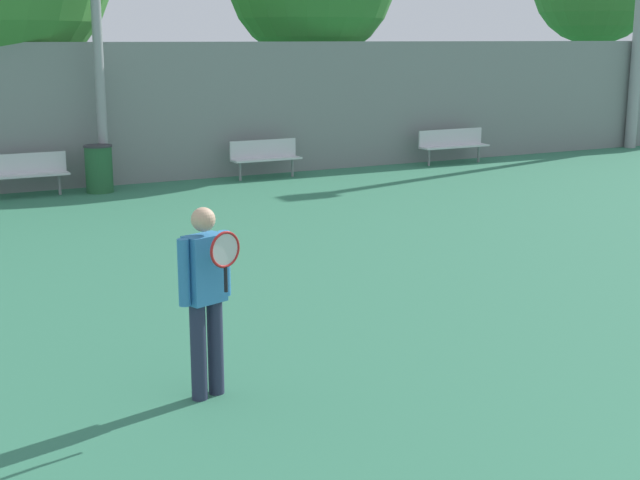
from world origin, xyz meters
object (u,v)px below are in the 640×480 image
at_px(bench_courtside_near, 19,171).
at_px(bench_courtside_far, 453,142).
at_px(bench_adjacent_court, 265,155).
at_px(tennis_player, 206,292).
at_px(trash_bin, 99,169).

relative_size(bench_courtside_near, bench_courtside_far, 1.00).
relative_size(bench_courtside_far, bench_adjacent_court, 1.18).
xyz_separation_m(tennis_player, bench_courtside_far, (10.79, 11.29, -0.43)).
height_order(tennis_player, bench_courtside_far, tennis_player).
xyz_separation_m(bench_courtside_near, bench_courtside_far, (10.52, 0.00, 0.00)).
bearing_deg(tennis_player, bench_courtside_far, 28.17).
bearing_deg(bench_courtside_near, trash_bin, -6.11).
bearing_deg(tennis_player, bench_courtside_near, 70.51).
relative_size(tennis_player, bench_courtside_near, 0.89).
height_order(bench_courtside_near, bench_adjacent_court, same).
bearing_deg(trash_bin, bench_adjacent_court, 2.50).
distance_m(tennis_player, bench_courtside_near, 11.30).
distance_m(bench_courtside_far, trash_bin, 8.97).
xyz_separation_m(tennis_player, bench_adjacent_court, (5.62, 11.29, -0.43)).
bearing_deg(bench_adjacent_court, bench_courtside_near, 179.99).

